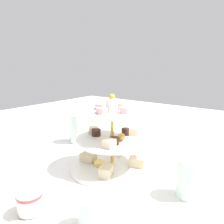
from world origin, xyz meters
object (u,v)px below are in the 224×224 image
(teacup_with_saucer, at_px, (30,204))
(butter_knife_right, at_px, (8,171))
(water_glass_tall_right, at_px, (77,129))
(water_glass_mid_back, at_px, (188,178))
(tiered_serving_stand, at_px, (112,145))
(butter_knife_left, at_px, (168,142))
(water_glass_short_left, at_px, (94,212))

(teacup_with_saucer, xyz_separation_m, butter_knife_right, (-0.07, -0.24, -0.02))
(water_glass_tall_right, relative_size, water_glass_mid_back, 1.20)
(tiered_serving_stand, height_order, teacup_with_saucer, tiered_serving_stand)
(teacup_with_saucer, relative_size, water_glass_mid_back, 0.91)
(butter_knife_left, bearing_deg, butter_knife_right, 70.76)
(tiered_serving_stand, height_order, butter_knife_left, tiered_serving_stand)
(butter_knife_left, distance_m, water_glass_mid_back, 0.39)
(water_glass_short_left, bearing_deg, butter_knife_left, -171.91)
(butter_knife_left, relative_size, water_glass_mid_back, 1.72)
(water_glass_tall_right, xyz_separation_m, butter_knife_right, (0.32, 0.02, -0.06))
(butter_knife_right, bearing_deg, teacup_with_saucer, 36.94)
(water_glass_tall_right, height_order, water_glass_mid_back, water_glass_tall_right)
(water_glass_tall_right, relative_size, butter_knife_right, 0.70)
(teacup_with_saucer, bearing_deg, water_glass_short_left, 109.36)
(water_glass_short_left, xyz_separation_m, teacup_with_saucer, (0.05, -0.15, -0.01))
(water_glass_short_left, distance_m, water_glass_mid_back, 0.26)
(butter_knife_right, height_order, water_glass_mid_back, water_glass_mid_back)
(tiered_serving_stand, xyz_separation_m, butter_knife_left, (-0.33, 0.06, -0.08))
(teacup_with_saucer, xyz_separation_m, butter_knife_left, (-0.62, 0.06, -0.02))
(butter_knife_left, bearing_deg, tiered_serving_stand, 89.18)
(water_glass_tall_right, bearing_deg, tiered_serving_stand, 69.86)
(tiered_serving_stand, relative_size, teacup_with_saucer, 3.12)
(butter_knife_right, xyz_separation_m, water_glass_mid_back, (-0.21, 0.49, 0.05))
(water_glass_tall_right, height_order, water_glass_short_left, water_glass_tall_right)
(water_glass_short_left, height_order, butter_knife_right, water_glass_short_left)
(water_glass_short_left, xyz_separation_m, water_glass_mid_back, (-0.23, 0.11, 0.01))
(water_glass_tall_right, xyz_separation_m, water_glass_mid_back, (0.11, 0.52, -0.01))
(tiered_serving_stand, bearing_deg, water_glass_short_left, 29.88)
(water_glass_mid_back, bearing_deg, butter_knife_right, -66.69)
(tiered_serving_stand, distance_m, water_glass_mid_back, 0.25)
(teacup_with_saucer, distance_m, water_glass_mid_back, 0.38)
(butter_knife_left, height_order, butter_knife_right, same)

